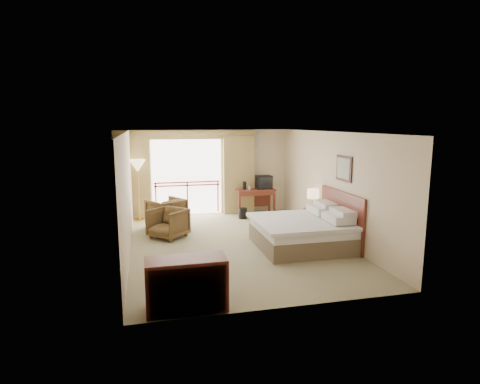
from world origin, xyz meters
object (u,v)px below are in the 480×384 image
object	(u,v)px
bed	(304,232)
table_lamp	(313,194)
nightstand	(313,219)
floor_lamp	(138,168)
desk	(254,194)
wastebasket	(243,213)
dresser	(186,284)
tv	(264,182)
side_table	(157,217)
armchair_far	(167,227)
armchair_near	(168,238)

from	to	relation	value
bed	table_lamp	bearing A→B (deg)	59.65
nightstand	floor_lamp	xyz separation A→B (m)	(-4.66, 2.21, 1.30)
bed	desk	world-z (taller)	bed
wastebasket	dresser	xyz separation A→B (m)	(-2.33, -5.72, 0.26)
tv	wastebasket	world-z (taller)	tv
tv	side_table	bearing A→B (deg)	-143.09
desk	dresser	bearing A→B (deg)	-112.07
nightstand	armchair_far	bearing A→B (deg)	167.16
nightstand	dresser	distance (m)	5.62
table_lamp	dresser	bearing A→B (deg)	-133.71
bed	nightstand	xyz separation A→B (m)	(0.87, 1.43, -0.09)
table_lamp	desk	size ratio (longest dim) A/B	0.43
table_lamp	dresser	distance (m)	5.68
table_lamp	armchair_far	world-z (taller)	table_lamp
nightstand	table_lamp	distance (m)	0.70
side_table	dresser	xyz separation A→B (m)	(0.29, -4.87, 0.04)
bed	side_table	xyz separation A→B (m)	(-3.33, 2.26, 0.00)
tv	floor_lamp	xyz separation A→B (m)	(-3.92, -0.00, 0.56)
desk	wastebasket	distance (m)	0.92
side_table	table_lamp	bearing A→B (deg)	-10.56
side_table	bed	bearing A→B (deg)	-34.20
nightstand	table_lamp	size ratio (longest dim) A/B	1.06
nightstand	armchair_far	size ratio (longest dim) A/B	0.63
armchair_far	dresser	xyz separation A→B (m)	(0.01, -5.24, 0.42)
tv	dresser	size ratio (longest dim) A/B	0.38
table_lamp	tv	xyz separation A→B (m)	(-0.74, 2.16, 0.04)
table_lamp	tv	world-z (taller)	tv
table_lamp	desk	bearing A→B (deg)	115.02
wastebasket	dresser	size ratio (longest dim) A/B	0.26
bed	armchair_near	world-z (taller)	bed
tv	armchair_near	world-z (taller)	tv
wastebasket	armchair_near	size ratio (longest dim) A/B	0.39
bed	armchair_near	distance (m)	3.45
nightstand	dresser	size ratio (longest dim) A/B	0.45
tv	armchair_far	world-z (taller)	tv
bed	tv	distance (m)	3.70
bed	wastebasket	distance (m)	3.20
tv	floor_lamp	world-z (taller)	floor_lamp
table_lamp	desk	xyz separation A→B (m)	(-1.04, 2.22, -0.35)
table_lamp	armchair_near	world-z (taller)	table_lamp
desk	floor_lamp	size ratio (longest dim) A/B	0.68
bed	dresser	size ratio (longest dim) A/B	1.69
table_lamp	wastebasket	size ratio (longest dim) A/B	1.65
bed	desk	xyz separation A→B (m)	(-0.17, 3.70, 0.26)
nightstand	tv	size ratio (longest dim) A/B	1.19
bed	dresser	xyz separation A→B (m)	(-3.04, -2.61, 0.04)
table_lamp	side_table	bearing A→B (deg)	169.44
floor_lamp	armchair_near	bearing A→B (deg)	-71.00
armchair_near	dresser	distance (m)	4.16
armchair_near	dresser	bearing A→B (deg)	-45.86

